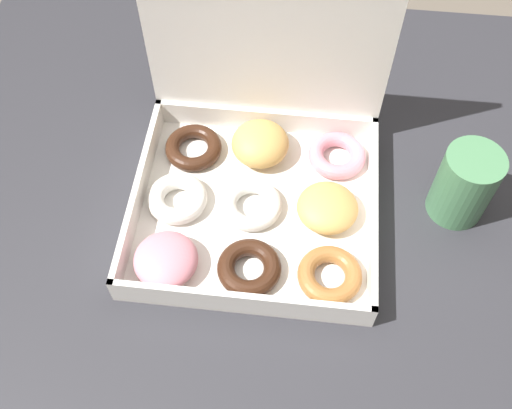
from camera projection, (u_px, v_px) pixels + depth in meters
The scene contains 4 objects.
ground_plane at pixel (278, 371), 1.47m from camera, with size 8.00×8.00×0.00m, color #6B6054.
dining_table at pixel (290, 239), 0.92m from camera, with size 1.10×0.86×0.75m.
donut_box at pixel (258, 172), 0.80m from camera, with size 0.32×0.31×0.30m.
coffee_mug at pixel (467, 184), 0.78m from camera, with size 0.08×0.08×0.11m.
Camera 1 is at (-0.00, -0.46, 1.45)m, focal length 42.00 mm.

